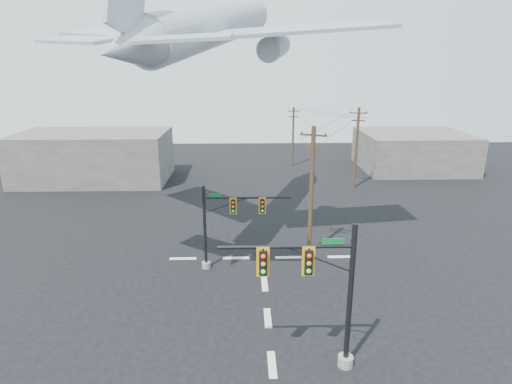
{
  "coord_description": "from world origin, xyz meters",
  "views": [
    {
      "loc": [
        -1.25,
        -17.6,
        14.25
      ],
      "look_at": [
        -0.65,
        5.0,
        7.37
      ],
      "focal_mm": 30.0,
      "sensor_mm": 36.0,
      "label": 1
    }
  ],
  "objects_px": {
    "utility_pole_b": "(356,147)",
    "airliner": "(212,26)",
    "utility_pole_c": "(293,136)",
    "utility_pole_a": "(311,189)",
    "signal_mast_far": "(224,225)",
    "signal_mast_near": "(323,295)"
  },
  "relations": [
    {
      "from": "utility_pole_b",
      "to": "airliner",
      "type": "distance_m",
      "value": 24.23
    },
    {
      "from": "utility_pole_c",
      "to": "utility_pole_a",
      "type": "bearing_deg",
      "value": -83.04
    },
    {
      "from": "signal_mast_far",
      "to": "utility_pole_a",
      "type": "distance_m",
      "value": 7.12
    },
    {
      "from": "signal_mast_far",
      "to": "utility_pole_c",
      "type": "distance_m",
      "value": 32.83
    },
    {
      "from": "utility_pole_c",
      "to": "airliner",
      "type": "distance_m",
      "value": 30.35
    },
    {
      "from": "utility_pole_b",
      "to": "airliner",
      "type": "relative_size",
      "value": 0.35
    },
    {
      "from": "utility_pole_b",
      "to": "utility_pole_c",
      "type": "xyz_separation_m",
      "value": [
        -6.07,
        11.46,
        -0.58
      ]
    },
    {
      "from": "utility_pole_c",
      "to": "airliner",
      "type": "height_order",
      "value": "airliner"
    },
    {
      "from": "utility_pole_c",
      "to": "airliner",
      "type": "relative_size",
      "value": 0.3
    },
    {
      "from": "airliner",
      "to": "utility_pole_b",
      "type": "bearing_deg",
      "value": -27.43
    },
    {
      "from": "utility_pole_c",
      "to": "airliner",
      "type": "bearing_deg",
      "value": -98.66
    },
    {
      "from": "utility_pole_a",
      "to": "utility_pole_b",
      "type": "bearing_deg",
      "value": 90.81
    },
    {
      "from": "signal_mast_far",
      "to": "airliner",
      "type": "distance_m",
      "value": 14.57
    },
    {
      "from": "signal_mast_far",
      "to": "airliner",
      "type": "bearing_deg",
      "value": 98.1
    },
    {
      "from": "signal_mast_far",
      "to": "utility_pole_c",
      "type": "xyz_separation_m",
      "value": [
        8.34,
        31.74,
        1.0
      ]
    },
    {
      "from": "signal_mast_far",
      "to": "airliner",
      "type": "relative_size",
      "value": 0.23
    },
    {
      "from": "utility_pole_c",
      "to": "utility_pole_b",
      "type": "bearing_deg",
      "value": -51.49
    },
    {
      "from": "utility_pole_b",
      "to": "utility_pole_c",
      "type": "distance_m",
      "value": 12.98
    },
    {
      "from": "signal_mast_far",
      "to": "airliner",
      "type": "xyz_separation_m",
      "value": [
        -0.8,
        5.6,
        13.42
      ]
    },
    {
      "from": "signal_mast_near",
      "to": "signal_mast_far",
      "type": "bearing_deg",
      "value": 115.46
    },
    {
      "from": "utility_pole_b",
      "to": "utility_pole_c",
      "type": "relative_size",
      "value": 1.13
    },
    {
      "from": "utility_pole_a",
      "to": "signal_mast_near",
      "type": "bearing_deg",
      "value": -71.46
    }
  ]
}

